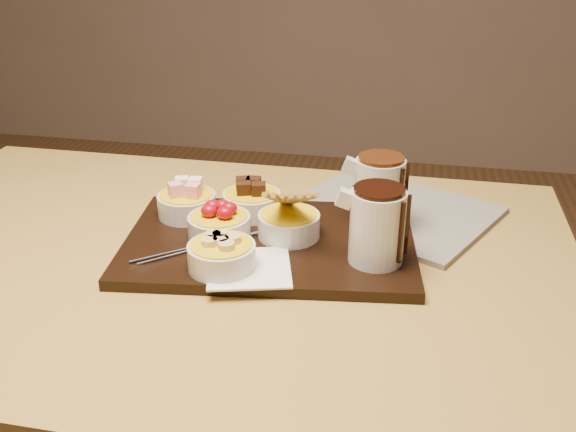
% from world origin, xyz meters
% --- Properties ---
extents(dining_table, '(1.20, 0.80, 0.75)m').
position_xyz_m(dining_table, '(0.00, 0.00, 0.65)').
color(dining_table, '#AF8D41').
rests_on(dining_table, ground).
extents(serving_board, '(0.49, 0.36, 0.02)m').
position_xyz_m(serving_board, '(0.11, 0.04, 0.76)').
color(serving_board, black).
rests_on(serving_board, dining_table).
extents(napkin, '(0.15, 0.15, 0.00)m').
position_xyz_m(napkin, '(0.10, -0.06, 0.77)').
color(napkin, white).
rests_on(napkin, serving_board).
extents(bowl_marshmallows, '(0.10, 0.10, 0.04)m').
position_xyz_m(bowl_marshmallows, '(-0.05, 0.09, 0.79)').
color(bowl_marshmallows, beige).
rests_on(bowl_marshmallows, serving_board).
extents(bowl_cake, '(0.10, 0.10, 0.04)m').
position_xyz_m(bowl_cake, '(0.06, 0.12, 0.79)').
color(bowl_cake, beige).
rests_on(bowl_cake, serving_board).
extents(bowl_strawberries, '(0.10, 0.10, 0.04)m').
position_xyz_m(bowl_strawberries, '(0.03, 0.02, 0.79)').
color(bowl_strawberries, beige).
rests_on(bowl_strawberries, serving_board).
extents(bowl_biscotti, '(0.10, 0.10, 0.04)m').
position_xyz_m(bowl_biscotti, '(0.14, 0.05, 0.79)').
color(bowl_biscotti, beige).
rests_on(bowl_biscotti, serving_board).
extents(bowl_bananas, '(0.10, 0.10, 0.04)m').
position_xyz_m(bowl_bananas, '(0.06, -0.07, 0.79)').
color(bowl_bananas, beige).
rests_on(bowl_bananas, serving_board).
extents(pitcher_dark_chocolate, '(0.09, 0.09, 0.11)m').
position_xyz_m(pitcher_dark_chocolate, '(0.28, 0.00, 0.82)').
color(pitcher_dark_chocolate, silver).
rests_on(pitcher_dark_chocolate, serving_board).
extents(pitcher_milk_chocolate, '(0.09, 0.09, 0.11)m').
position_xyz_m(pitcher_milk_chocolate, '(0.28, 0.13, 0.82)').
color(pitcher_milk_chocolate, silver).
rests_on(pitcher_milk_chocolate, serving_board).
extents(fondue_skewers, '(0.19, 0.22, 0.01)m').
position_xyz_m(fondue_skewers, '(0.03, -0.00, 0.77)').
color(fondue_skewers, silver).
rests_on(fondue_skewers, serving_board).
extents(newspaper, '(0.41, 0.38, 0.01)m').
position_xyz_m(newspaper, '(0.30, 0.21, 0.76)').
color(newspaper, beige).
rests_on(newspaper, dining_table).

